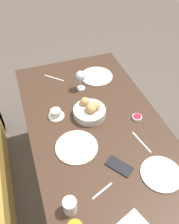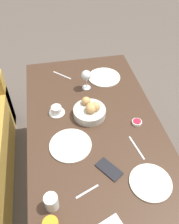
{
  "view_description": "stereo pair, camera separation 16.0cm",
  "coord_description": "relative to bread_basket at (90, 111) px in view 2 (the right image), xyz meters",
  "views": [
    {
      "loc": [
        -0.98,
        0.38,
        1.94
      ],
      "look_at": [
        0.09,
        0.01,
        0.8
      ],
      "focal_mm": 38.0,
      "sensor_mm": 36.0,
      "label": 1
    },
    {
      "loc": [
        -1.02,
        0.23,
        1.94
      ],
      "look_at": [
        0.09,
        0.01,
        0.8
      ],
      "focal_mm": 38.0,
      "sensor_mm": 36.0,
      "label": 2
    }
  ],
  "objects": [
    {
      "name": "dining_table",
      "position": [
        -0.09,
        -0.01,
        -0.14
      ],
      "size": [
        1.57,
        0.87,
        0.77
      ],
      "color": "#3D281C",
      "rests_on": "ground_plane"
    },
    {
      "name": "knife_silver",
      "position": [
        -0.33,
        -0.22,
        -0.04
      ],
      "size": [
        0.18,
        0.04,
        0.0
      ],
      "color": "#B7B7BC",
      "rests_on": "dining_table"
    },
    {
      "name": "water_tumbler",
      "position": [
        -0.58,
        0.3,
        0.0
      ],
      "size": [
        0.07,
        0.07,
        0.09
      ],
      "color": "silver",
      "rests_on": "dining_table"
    },
    {
      "name": "plate_near_left",
      "position": [
        -0.56,
        -0.22,
        -0.04
      ],
      "size": [
        0.23,
        0.23,
        0.01
      ],
      "color": "silver",
      "rests_on": "dining_table"
    },
    {
      "name": "plate_near_right",
      "position": [
        0.39,
        -0.19,
        -0.04
      ],
      "size": [
        0.26,
        0.26,
        0.01
      ],
      "color": "silver",
      "rests_on": "dining_table"
    },
    {
      "name": "jam_bowl_berry",
      "position": [
        -0.14,
        -0.29,
        -0.03
      ],
      "size": [
        0.06,
        0.06,
        0.02
      ],
      "color": "white",
      "rests_on": "dining_table"
    },
    {
      "name": "ground_plane",
      "position": [
        -0.09,
        -0.01,
        -0.82
      ],
      "size": [
        10.0,
        10.0,
        0.0
      ],
      "primitive_type": "plane",
      "color": "#564C44"
    },
    {
      "name": "bread_basket",
      "position": [
        0.0,
        0.0,
        0.0
      ],
      "size": [
        0.22,
        0.22,
        0.11
      ],
      "color": "#B2ADA3",
      "rests_on": "dining_table"
    },
    {
      "name": "wine_glass",
      "position": [
        0.29,
        -0.03,
        0.07
      ],
      "size": [
        0.08,
        0.08,
        0.16
      ],
      "color": "silver",
      "rests_on": "dining_table"
    },
    {
      "name": "coffee_cup",
      "position": [
        0.06,
        0.22,
        -0.02
      ],
      "size": [
        0.11,
        0.11,
        0.06
      ],
      "color": "white",
      "rests_on": "dining_table"
    },
    {
      "name": "spoon_coffee",
      "position": [
        -0.54,
        0.12,
        -0.04
      ],
      "size": [
        0.06,
        0.13,
        0.0
      ],
      "color": "#B7B7BC",
      "rests_on": "dining_table"
    },
    {
      "name": "plate_far_center",
      "position": [
        -0.23,
        0.17,
        -0.04
      ],
      "size": [
        0.26,
        0.26,
        0.01
      ],
      "color": "silver",
      "rests_on": "dining_table"
    },
    {
      "name": "cell_phone",
      "position": [
        -0.44,
        -0.02,
        -0.04
      ],
      "size": [
        0.17,
        0.15,
        0.01
      ],
      "color": "black",
      "rests_on": "dining_table"
    },
    {
      "name": "fork_silver",
      "position": [
        0.49,
        0.14,
        -0.04
      ],
      "size": [
        0.13,
        0.14,
        0.0
      ],
      "color": "#B7B7BC",
      "rests_on": "dining_table"
    }
  ]
}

